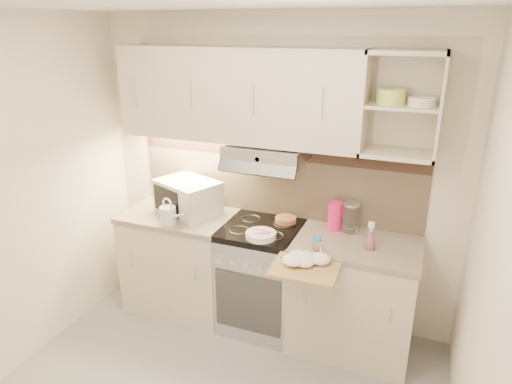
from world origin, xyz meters
TOP-DOWN VIEW (x-y plane):
  - room_shell at (0.00, 0.37)m, footprint 3.04×2.84m
  - base_cabinet_left at (-0.75, 1.10)m, footprint 0.90×0.60m
  - worktop_left at (-0.75, 1.10)m, footprint 0.92×0.62m
  - base_cabinet_right at (0.75, 1.10)m, footprint 0.90×0.60m
  - worktop_right at (0.75, 1.10)m, footprint 0.92×0.62m
  - electric_range at (0.00, 1.10)m, footprint 0.60×0.60m
  - microwave at (-0.68, 1.15)m, footprint 0.60×0.53m
  - watering_can at (-0.71, 0.89)m, footprint 0.25×0.14m
  - plate_stack at (0.06, 0.92)m, footprint 0.23×0.23m
  - bread_loaf at (0.15, 1.26)m, footprint 0.17×0.17m
  - pink_pitcher at (0.54, 1.28)m, footprint 0.12×0.11m
  - glass_jar at (0.66, 1.28)m, footprint 0.12×0.12m
  - spice_jar at (0.50, 0.88)m, footprint 0.07×0.07m
  - spray_bottle at (0.85, 1.04)m, footprint 0.08×0.08m
  - cutting_board at (0.48, 0.66)m, footprint 0.46×0.42m
  - dish_towel at (0.48, 0.70)m, footprint 0.36×0.34m

SIDE VIEW (x-z plane):
  - base_cabinet_left at x=-0.75m, z-range 0.00..0.86m
  - base_cabinet_right at x=0.75m, z-range 0.00..0.86m
  - electric_range at x=0.00m, z-range 0.00..0.90m
  - cutting_board at x=0.48m, z-range 0.86..0.88m
  - worktop_left at x=-0.75m, z-range 0.86..0.90m
  - worktop_right at x=0.75m, z-range 0.86..0.90m
  - bread_loaf at x=0.15m, z-range 0.90..0.94m
  - plate_stack at x=0.06m, z-range 0.90..0.95m
  - dish_towel at x=0.48m, z-range 0.88..0.96m
  - spice_jar at x=0.50m, z-range 0.90..1.00m
  - watering_can at x=-0.71m, z-range 0.87..1.09m
  - spray_bottle at x=0.85m, z-range 0.88..1.10m
  - pink_pitcher at x=0.54m, z-range 0.90..1.12m
  - glass_jar at x=0.66m, z-range 0.90..1.14m
  - microwave at x=-0.68m, z-range 0.90..1.18m
  - room_shell at x=0.00m, z-range 0.37..2.89m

